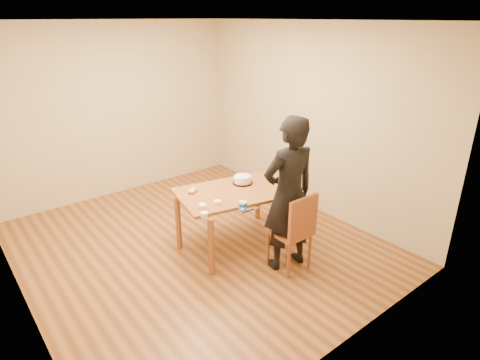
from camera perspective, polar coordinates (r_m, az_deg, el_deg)
room_shell at (r=5.02m, az=-8.91°, el=5.91°), size 4.00×4.50×2.70m
dining_table at (r=4.96m, az=-0.36°, el=-1.65°), size 1.61×1.15×0.04m
dining_chair at (r=4.66m, az=7.07°, el=-7.34°), size 0.40×0.40×0.04m
cake_plate at (r=5.15m, az=0.37°, el=-0.37°), size 0.26×0.26×0.02m
cake at (r=5.13m, az=0.37°, el=0.10°), size 0.23×0.23×0.07m
frosting_dome at (r=5.12m, az=0.38°, el=0.61°), size 0.22×0.22×0.03m
frosting_tub at (r=4.49m, az=0.44°, el=-3.52°), size 0.09×0.09×0.08m
frosting_lid at (r=4.45m, az=0.37°, el=-4.26°), size 0.09×0.09×0.01m
frosting_dollop at (r=4.45m, az=0.37°, el=-4.11°), size 0.04×0.04×0.02m
ramekin_green at (r=4.34m, az=-5.12°, el=-4.87°), size 0.09×0.09×0.04m
ramekin_yellow at (r=4.60m, az=-3.23°, el=-3.17°), size 0.08×0.08×0.04m
ramekin_multi at (r=4.52m, az=-5.37°, el=-3.71°), size 0.09×0.09×0.04m
candy_box_pink at (r=4.92m, az=-6.70°, el=-1.67°), size 0.14×0.11×0.02m
candy_box_green at (r=4.91m, az=-6.78°, el=-1.46°), size 0.14×0.14×0.02m
spatula at (r=4.43m, az=1.18°, el=-4.44°), size 0.16×0.02×0.01m
person at (r=4.49m, az=6.93°, el=-2.10°), size 0.72×0.54×1.80m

